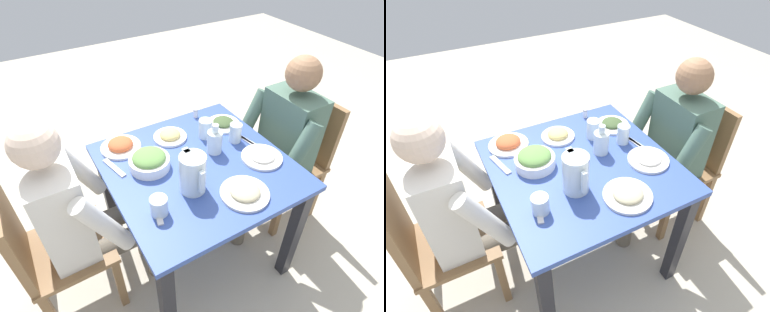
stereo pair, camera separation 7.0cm
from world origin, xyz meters
TOP-DOWN VIEW (x-y plane):
  - ground_plane at (0.00, 0.00)m, footprint 8.00×8.00m
  - dining_table at (0.00, 0.00)m, footprint 0.88×0.88m
  - chair_near at (-0.09, -0.77)m, footprint 0.40×0.40m
  - chair_far at (-0.02, 0.77)m, footprint 0.40×0.40m
  - diner_near at (-0.09, -0.57)m, footprint 0.48×0.53m
  - diner_far at (-0.02, 0.57)m, footprint 0.48×0.53m
  - water_pitcher at (0.14, -0.11)m, footprint 0.16×0.12m
  - salad_bowl at (-0.10, -0.21)m, footprint 0.20×0.20m
  - plate_beans at (0.29, 0.07)m, footprint 0.22×0.22m
  - plate_dolmas at (-0.22, 0.31)m, footprint 0.19×0.19m
  - plate_fries at (-0.26, -0.01)m, footprint 0.18×0.18m
  - plate_yoghurt at (0.13, 0.31)m, footprint 0.21×0.21m
  - plate_rice_curry at (-0.32, -0.28)m, footprint 0.21×0.21m
  - water_glass_near_left at (-0.06, 0.28)m, footprint 0.07×0.07m
  - water_glass_near_right at (-0.18, 0.16)m, footprint 0.07×0.07m
  - water_glass_by_pitcher at (0.19, -0.30)m, footprint 0.08×0.08m
  - oil_carafe at (-0.04, 0.13)m, footprint 0.08×0.08m
  - salt_shaker at (-0.38, 0.22)m, footprint 0.03×0.03m
  - fork_near at (0.17, -0.30)m, footprint 0.17×0.07m
  - knife_near at (0.01, 0.34)m, footprint 0.19×0.04m
  - fork_far at (-0.18, -0.37)m, footprint 0.17×0.07m
  - knife_far at (0.01, 0.34)m, footprint 0.19×0.05m

SIDE VIEW (x-z plane):
  - ground_plane at x=0.00m, z-range 0.00..0.00m
  - chair_near at x=-0.09m, z-range 0.05..0.92m
  - chair_far at x=-0.02m, z-range 0.05..0.92m
  - dining_table at x=0.00m, z-range 0.24..0.99m
  - diner_near at x=-0.09m, z-range 0.05..1.21m
  - diner_far at x=-0.02m, z-range 0.05..1.21m
  - fork_near at x=0.17m, z-range 0.74..0.75m
  - knife_near at x=0.01m, z-range 0.74..0.75m
  - fork_far at x=-0.18m, z-range 0.74..0.75m
  - knife_far at x=0.01m, z-range 0.74..0.75m
  - plate_yoghurt at x=0.13m, z-range 0.74..0.78m
  - plate_dolmas at x=-0.22m, z-range 0.74..0.78m
  - plate_beans at x=0.29m, z-range 0.74..0.78m
  - plate_fries at x=-0.26m, z-range 0.74..0.79m
  - plate_rice_curry at x=-0.32m, z-range 0.74..0.79m
  - salt_shaker at x=-0.38m, z-range 0.75..0.80m
  - salad_bowl at x=-0.10m, z-range 0.74..0.83m
  - water_glass_by_pitcher at x=0.19m, z-range 0.74..0.83m
  - water_glass_near_left at x=-0.06m, z-range 0.74..0.85m
  - water_glass_near_right at x=-0.18m, z-range 0.74..0.85m
  - oil_carafe at x=-0.04m, z-range 0.72..0.88m
  - water_pitcher at x=0.14m, z-range 0.75..0.94m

